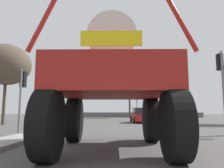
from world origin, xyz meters
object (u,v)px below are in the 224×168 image
Objects in this scene: bare_tree_left at (6,65)px; traffic_signal_near_right at (221,74)px; sedan_ahead at (141,116)px; traffic_signal_far_left at (137,100)px; oversize_sprayer at (112,84)px; streetlight_far_left at (52,81)px; traffic_signal_near_left at (22,87)px; bare_tree_far_center at (129,84)px.

traffic_signal_near_right is at bearing -24.89° from bare_tree_left.
traffic_signal_far_left is at bearing -4.33° from sedan_ahead.
oversize_sprayer is 21.64m from traffic_signal_far_left.
streetlight_far_left reaches higher than bare_tree_left.
bare_tree_left is (-5.14, 7.14, 2.83)m from traffic_signal_near_left.
traffic_signal_far_left is at bearing 100.46° from traffic_signal_near_right.
streetlight_far_left is (-13.41, 13.55, 1.60)m from traffic_signal_near_right.
bare_tree_far_center reaches higher than traffic_signal_far_left.
traffic_signal_far_left is at bearing 21.32° from streetlight_far_left.
bare_tree_left is (-15.41, 7.15, 2.24)m from traffic_signal_near_right.
sedan_ahead is (2.07, 15.26, -1.34)m from oversize_sprayer.
sedan_ahead is at bearing -89.66° from traffic_signal_far_left.
bare_tree_left is (-2.00, -6.40, 0.64)m from streetlight_far_left.
bare_tree_left reaches higher than traffic_signal_near_left.
traffic_signal_near_left is at bearing -76.92° from streetlight_far_left.
oversize_sprayer reaches higher than traffic_signal_far_left.
bare_tree_left is 0.95× the size of bare_tree_far_center.
traffic_signal_far_left is at bearing -8.12° from oversize_sprayer.
traffic_signal_near_left is at bearing -103.64° from bare_tree_far_center.
bare_tree_far_center is at bearing -5.19° from oversize_sprayer.
streetlight_far_left is at bearing 134.71° from traffic_signal_near_right.
traffic_signal_near_left is 0.95× the size of traffic_signal_far_left.
streetlight_far_left is at bearing 103.08° from traffic_signal_near_left.
streetlight_far_left reaches higher than oversize_sprayer.
traffic_signal_near_right is 26.38m from bare_tree_far_center.
traffic_signal_near_right is 0.50× the size of streetlight_far_left.
bare_tree_far_center is at bearing 95.05° from traffic_signal_far_left.
sedan_ahead is 11.19m from streetlight_far_left.
bare_tree_left is at bearing 125.77° from traffic_signal_near_left.
traffic_signal_far_left is at bearing 68.12° from traffic_signal_near_left.
bare_tree_far_center is at bearing -1.63° from sedan_ahead.
traffic_signal_far_left is at bearing -84.95° from bare_tree_far_center.
traffic_signal_near_left is 10.28m from traffic_signal_near_right.
traffic_signal_far_left is 9.04m from bare_tree_far_center.
bare_tree_left reaches higher than traffic_signal_near_right.
bare_tree_far_center is (-0.74, 8.41, 3.24)m from traffic_signal_far_left.
bare_tree_far_center reaches higher than oversize_sprayer.
oversize_sprayer is 30.21m from bare_tree_far_center.
sedan_ahead is 1.19× the size of traffic_signal_far_left.
traffic_signal_near_left is at bearing 143.13° from sedan_ahead.
bare_tree_far_center reaches higher than bare_tree_left.
bare_tree_far_center is (-3.98, 25.93, 2.78)m from traffic_signal_near_right.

